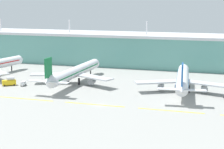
# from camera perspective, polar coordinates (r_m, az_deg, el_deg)

# --- Properties ---
(ground_plane) EXTENTS (600.00, 600.00, 0.00)m
(ground_plane) POSITION_cam_1_polar(r_m,az_deg,el_deg) (170.58, -1.69, -4.56)
(ground_plane) COLOR gray
(terminal_building) EXTENTS (288.00, 34.00, 31.51)m
(terminal_building) POSITION_cam_1_polar(r_m,az_deg,el_deg) (267.44, 5.36, 3.65)
(terminal_building) COLOR #5B9E93
(terminal_building) RESTS_ON ground
(airliner_near_middle) EXTENTS (48.77, 69.80, 18.90)m
(airliner_near_middle) POSITION_cam_1_polar(r_m,az_deg,el_deg) (212.52, -5.56, 0.33)
(airliner_near_middle) COLOR silver
(airliner_near_middle) RESTS_ON ground
(airliner_far_middle) EXTENTS (48.58, 64.16, 18.90)m
(airliner_far_middle) POSITION_cam_1_polar(r_m,az_deg,el_deg) (196.93, 10.44, -0.67)
(airliner_far_middle) COLOR white
(airliner_far_middle) RESTS_ON ground
(taxiway_stripe_mid_west) EXTENTS (28.00, 0.70, 0.04)m
(taxiway_stripe_mid_west) POSITION_cam_1_polar(r_m,az_deg,el_deg) (185.31, -12.63, -3.55)
(taxiway_stripe_mid_west) COLOR yellow
(taxiway_stripe_mid_west) RESTS_ON ground
(taxiway_stripe_centre) EXTENTS (28.00, 0.70, 0.04)m
(taxiway_stripe_centre) POSITION_cam_1_polar(r_m,az_deg,el_deg) (171.60, -2.64, -4.47)
(taxiway_stripe_centre) COLOR yellow
(taxiway_stripe_centre) RESTS_ON ground
(taxiway_stripe_mid_east) EXTENTS (28.00, 0.70, 0.04)m
(taxiway_stripe_mid_east) POSITION_cam_1_polar(r_m,az_deg,el_deg) (163.90, 8.70, -5.34)
(taxiway_stripe_mid_east) COLOR yellow
(taxiway_stripe_mid_east) RESTS_ON ground
(baggage_cart) EXTENTS (2.27, 3.75, 2.48)m
(baggage_cart) POSITION_cam_1_polar(r_m,az_deg,el_deg) (212.77, -13.01, -1.32)
(baggage_cart) COLOR silver
(baggage_cart) RESTS_ON ground
(fuel_truck) EXTENTS (7.28, 6.47, 4.95)m
(fuel_truck) POSITION_cam_1_polar(r_m,az_deg,el_deg) (215.16, -14.98, -1.01)
(fuel_truck) COLOR gold
(fuel_truck) RESTS_ON ground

